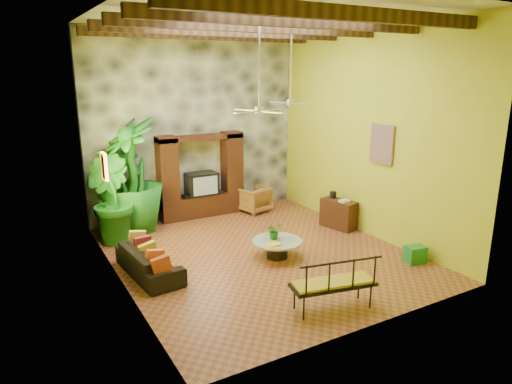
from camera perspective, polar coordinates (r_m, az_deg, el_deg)
ground at (r=10.29m, az=0.23°, el=-7.61°), size 7.00×7.00×0.00m
ceiling at (r=9.56m, az=0.27°, el=21.26°), size 6.00×7.00×0.02m
back_wall at (r=12.74m, az=-7.70°, el=8.31°), size 6.00×0.02×5.00m
left_wall at (r=8.54m, az=-17.53°, el=4.47°), size 0.02×7.00×5.00m
right_wall at (r=11.39m, az=13.55°, el=7.24°), size 0.02×7.00×5.00m
stone_accent_wall at (r=12.68m, az=-7.60°, el=8.28°), size 5.98×0.10×4.98m
ceiling_beams at (r=9.53m, az=0.26°, el=19.95°), size 5.95×5.36×0.22m
entertainment_center at (r=12.68m, az=-6.84°, el=1.25°), size 2.40×0.55×2.30m
ceiling_fan_front at (r=9.07m, az=0.42°, el=11.48°), size 1.28×1.28×1.86m
ceiling_fan_back at (r=11.38m, az=4.32°, el=12.17°), size 1.28×1.28×1.86m
wall_art_mask at (r=9.59m, az=-18.42°, el=3.05°), size 0.06×0.32×0.55m
wall_art_painting at (r=10.97m, az=15.47°, el=5.77°), size 0.06×0.70×0.90m
sofa at (r=9.41m, az=-13.22°, el=-8.47°), size 0.91×1.95×0.55m
wicker_armchair at (r=13.11m, az=-0.22°, el=-0.91°), size 0.94×0.95×0.72m
tall_plant_a at (r=12.01m, az=-16.30°, el=0.97°), size 1.47×1.28×2.34m
tall_plant_b at (r=11.17m, az=-17.82°, el=-0.90°), size 1.34×1.44×2.07m
tall_plant_c at (r=11.73m, az=-15.36°, el=2.00°), size 1.84×1.84×2.86m
coffee_table at (r=9.97m, az=2.66°, el=-6.81°), size 1.09×1.09×0.40m
centerpiece_plant at (r=9.95m, az=2.28°, el=-4.84°), size 0.38×0.34×0.37m
yellow_tray at (r=9.63m, az=2.16°, el=-6.60°), size 0.30×0.22×0.03m
iron_bench at (r=7.88m, az=10.00°, el=-10.94°), size 1.53×0.81×0.57m
side_console at (r=11.95m, az=10.27°, el=-2.73°), size 0.61×0.99×0.74m
green_bin at (r=10.33m, az=19.26°, el=-7.35°), size 0.46×0.38×0.36m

